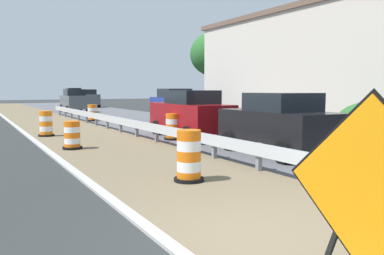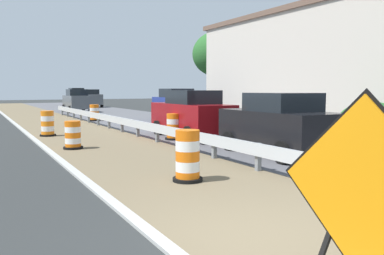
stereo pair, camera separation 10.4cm
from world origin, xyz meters
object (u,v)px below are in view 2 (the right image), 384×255
Objects in this scene: traffic_barrel_farther at (94,114)px; car_distant_a at (90,98)px; car_trailing_near_lane at (77,97)px; utility_pole_near at (373,48)px; car_mid_far_lane at (177,105)px; traffic_barrel_close at (73,136)px; traffic_barrel_far at (48,125)px; car_lead_near_lane at (279,124)px; warning_sign_diamond at (362,193)px; car_lead_far_lane at (77,101)px; car_trailing_far_lane at (191,114)px; traffic_barrel_nearest at (188,158)px; traffic_barrel_mid at (174,128)px.

car_distant_a reaches higher than traffic_barrel_farther.
utility_pole_near is (4.31, -39.51, 2.79)m from car_trailing_near_lane.
car_trailing_near_lane is 1.00× the size of car_mid_far_lane.
car_mid_far_lane reaches higher than traffic_barrel_close.
car_lead_near_lane is (5.51, -8.66, 0.46)m from traffic_barrel_far.
utility_pole_near is (4.05, -33.89, 2.87)m from car_distant_a.
warning_sign_diamond is 34.65m from car_lead_far_lane.
car_lead_far_lane is 1.05× the size of car_mid_far_lane.
traffic_barrel_far is 34.50m from car_trailing_near_lane.
car_trailing_far_lane is at bearing 10.59° from traffic_barrel_close.
car_distant_a reaches higher than car_trailing_far_lane.
utility_pole_near is at bearing 20.24° from traffic_barrel_nearest.
traffic_barrel_close is at bearing 102.27° from car_trailing_far_lane.
car_lead_near_lane is at bearing -57.53° from traffic_barrel_far.
car_trailing_far_lane is (-0.17, -21.93, -0.03)m from car_lead_far_lane.
car_trailing_far_lane reaches higher than traffic_barrel_nearest.
traffic_barrel_mid is at bearing -40.93° from traffic_barrel_far.
car_trailing_near_lane reaches higher than car_distant_a.
car_trailing_near_lane is (3.28, 42.02, 0.14)m from car_lead_near_lane.
traffic_barrel_farther is 0.25× the size of car_trailing_near_lane.
car_lead_near_lane is at bearing -161.71° from utility_pole_near.
traffic_barrel_mid is at bearing -6.53° from car_trailing_near_lane.
warning_sign_diamond reaches higher than traffic_barrel_nearest.
car_mid_far_lane is 12.22m from utility_pole_near.
car_trailing_near_lane reaches higher than warning_sign_diamond.
car_mid_far_lane is at bearing -11.34° from car_lead_near_lane.
traffic_barrel_nearest is at bearing -79.28° from traffic_barrel_close.
traffic_barrel_nearest is 7.41m from traffic_barrel_mid.
traffic_barrel_far is at bearing -14.38° from car_trailing_near_lane.
traffic_barrel_nearest is at bearing -159.76° from utility_pole_near.
warning_sign_diamond is 16.23m from utility_pole_near.
car_lead_near_lane is at bearing -175.76° from car_trailing_far_lane.
traffic_barrel_farther is at bearing -12.19° from car_distant_a.
car_lead_far_lane is (-3.34, -14.84, -0.08)m from car_trailing_near_lane.
car_lead_far_lane reaches higher than car_distant_a.
car_lead_near_lane is 42.14m from car_trailing_near_lane.
car_lead_far_lane is at bearing -165.08° from car_mid_far_lane.
car_trailing_near_lane is at bearing -178.90° from car_mid_far_lane.
warning_sign_diamond is 0.48× the size of car_lead_near_lane.
utility_pole_near is (7.83, -2.74, 2.90)m from car_trailing_far_lane.
car_trailing_near_lane reaches higher than car_lead_near_lane.
car_mid_far_lane reaches higher than car_trailing_far_lane.
traffic_barrel_nearest is 0.27× the size of car_distant_a.
car_lead_far_lane is at bearing 81.86° from traffic_barrel_nearest.
car_distant_a is 34.25m from utility_pole_near.
car_trailing_near_lane reaches higher than car_mid_far_lane.
traffic_barrel_far is 0.15× the size of utility_pole_near.
warning_sign_diamond is 12.68m from traffic_barrel_mid.
car_mid_far_lane is 9.04m from car_trailing_far_lane.
traffic_barrel_farther is 26.34m from car_trailing_near_lane.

